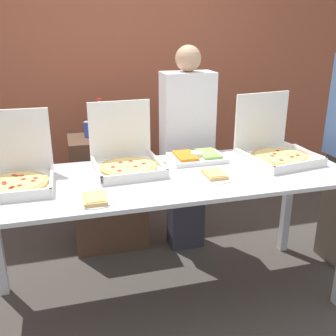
% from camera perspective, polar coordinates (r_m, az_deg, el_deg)
% --- Properties ---
extents(ground_plane, '(16.00, 16.00, 0.00)m').
position_cam_1_polar(ground_plane, '(2.89, 0.00, -18.28)').
color(ground_plane, '#423D38').
extents(brick_wall_behind, '(10.00, 0.06, 2.80)m').
position_cam_1_polar(brick_wall_behind, '(3.96, -6.71, 14.14)').
color(brick_wall_behind, '#9E5138').
rests_on(brick_wall_behind, ground_plane).
extents(buffet_table, '(2.31, 0.82, 0.92)m').
position_cam_1_polar(buffet_table, '(2.48, 0.00, -3.49)').
color(buffet_table, silver).
rests_on(buffet_table, ground_plane).
extents(pizza_box_far_right, '(0.44, 0.45, 0.41)m').
position_cam_1_polar(pizza_box_far_right, '(2.55, -6.11, 1.50)').
color(pizza_box_far_right, white).
rests_on(pizza_box_far_right, buffet_table).
extents(pizza_box_near_left, '(0.42, 0.44, 0.41)m').
position_cam_1_polar(pizza_box_near_left, '(2.44, -21.25, -0.65)').
color(pizza_box_near_left, white).
rests_on(pizza_box_near_left, buffet_table).
extents(pizza_box_near_right, '(0.50, 0.52, 0.44)m').
position_cam_1_polar(pizza_box_near_right, '(2.82, 15.22, 2.82)').
color(pizza_box_near_right, white).
rests_on(pizza_box_near_right, buffet_table).
extents(paper_plate_front_left, '(0.20, 0.20, 0.03)m').
position_cam_1_polar(paper_plate_front_left, '(2.11, -10.59, -4.51)').
color(paper_plate_front_left, white).
rests_on(paper_plate_front_left, buffet_table).
extents(paper_plate_front_right, '(0.25, 0.25, 0.03)m').
position_cam_1_polar(paper_plate_front_right, '(2.43, 6.76, -1.04)').
color(paper_plate_front_right, white).
rests_on(paper_plate_front_right, buffet_table).
extents(veggie_tray, '(0.37, 0.27, 0.05)m').
position_cam_1_polar(veggie_tray, '(2.72, 4.21, 1.61)').
color(veggie_tray, white).
rests_on(veggie_tray, buffet_table).
extents(sideboard_podium, '(0.60, 0.47, 0.96)m').
position_cam_1_polar(sideboard_podium, '(3.37, -8.64, -3.19)').
color(sideboard_podium, '#4C3323').
rests_on(sideboard_podium, ground_plane).
extents(soda_bottle, '(0.09, 0.09, 0.31)m').
position_cam_1_polar(soda_bottle, '(3.11, -9.78, 6.71)').
color(soda_bottle, '#B7BCC1').
rests_on(soda_bottle, sideboard_podium).
extents(soda_can_silver, '(0.07, 0.07, 0.12)m').
position_cam_1_polar(soda_can_silver, '(3.24, -7.74, 6.04)').
color(soda_can_silver, silver).
rests_on(soda_can_silver, sideboard_podium).
extents(soda_can_colored, '(0.07, 0.07, 0.12)m').
position_cam_1_polar(soda_can_colored, '(3.18, -11.52, 5.53)').
color(soda_can_colored, '#334CB2').
rests_on(soda_can_colored, sideboard_podium).
extents(person_guest_plaid, '(0.40, 0.22, 1.66)m').
position_cam_1_polar(person_guest_plaid, '(3.15, 2.73, 2.85)').
color(person_guest_plaid, '#2D2D38').
rests_on(person_guest_plaid, ground_plane).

